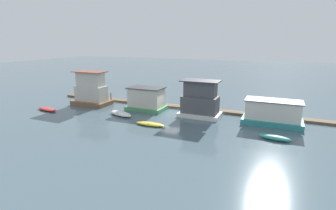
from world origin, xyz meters
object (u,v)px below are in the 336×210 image
object	(u,v)px
houseboat_white	(200,101)
dinghy_yellow	(150,124)
dinghy_red	(47,109)
mooring_post_near_right	(111,97)
houseboat_brown	(91,91)
dinghy_white	(121,114)
houseboat_green	(146,99)
houseboat_teal	(272,113)
dinghy_teal	(275,138)

from	to	relation	value
houseboat_white	dinghy_yellow	size ratio (longest dim) A/B	1.47
dinghy_red	mooring_post_near_right	size ratio (longest dim) A/B	2.44
mooring_post_near_right	houseboat_brown	bearing A→B (deg)	-123.62
houseboat_white	dinghy_white	distance (m)	10.73
houseboat_brown	dinghy_white	xyz separation A→B (m)	(7.65, -3.41, -1.94)
dinghy_white	houseboat_green	bearing A→B (deg)	66.95
dinghy_yellow	mooring_post_near_right	world-z (taller)	mooring_post_near_right
dinghy_red	dinghy_white	bearing A→B (deg)	10.43
houseboat_teal	mooring_post_near_right	world-z (taller)	houseboat_teal
houseboat_teal	dinghy_red	size ratio (longest dim) A/B	1.80
houseboat_brown	dinghy_teal	distance (m)	27.46
houseboat_brown	houseboat_green	xyz separation A→B (m)	(9.37, 0.65, -0.63)
dinghy_white	dinghy_yellow	xyz separation A→B (m)	(5.55, -2.19, -0.08)
dinghy_red	dinghy_yellow	size ratio (longest dim) A/B	1.04
mooring_post_near_right	dinghy_teal	bearing A→B (deg)	-16.12
houseboat_brown	dinghy_white	size ratio (longest dim) A/B	1.39
houseboat_green	dinghy_teal	xyz separation A→B (m)	(17.62, -5.31, -1.32)
houseboat_teal	dinghy_teal	xyz separation A→B (m)	(0.56, -5.33, -1.15)
dinghy_red	mooring_post_near_right	xyz separation A→B (m)	(5.30, 8.10, 0.60)
houseboat_brown	houseboat_teal	distance (m)	26.46
houseboat_green	houseboat_teal	xyz separation A→B (m)	(17.06, 0.02, -0.18)
houseboat_white	dinghy_teal	bearing A→B (deg)	-28.30
houseboat_green	dinghy_red	bearing A→B (deg)	-154.65
houseboat_teal	mooring_post_near_right	bearing A→B (deg)	175.45
houseboat_teal	dinghy_teal	distance (m)	5.48
houseboat_brown	houseboat_white	world-z (taller)	houseboat_brown
dinghy_yellow	dinghy_teal	world-z (taller)	dinghy_teal
dinghy_teal	houseboat_brown	bearing A→B (deg)	170.20
houseboat_white	dinghy_red	distance (m)	21.94
dinghy_red	dinghy_yellow	distance (m)	16.74
dinghy_yellow	mooring_post_near_right	bearing A→B (deg)	144.27
houseboat_white	mooring_post_near_right	size ratio (longest dim) A/B	3.46
houseboat_brown	houseboat_white	distance (m)	17.49
dinghy_red	houseboat_white	bearing A→B (deg)	15.73
dinghy_teal	mooring_post_near_right	size ratio (longest dim) A/B	2.08
houseboat_brown	dinghy_red	xyz separation A→B (m)	(-3.55, -5.47, -2.01)
houseboat_green	houseboat_teal	world-z (taller)	houseboat_green
dinghy_teal	houseboat_teal	bearing A→B (deg)	95.95
houseboat_teal	dinghy_yellow	bearing A→B (deg)	-154.66
houseboat_green	dinghy_yellow	distance (m)	7.46
houseboat_green	houseboat_teal	distance (m)	17.06
dinghy_red	houseboat_green	bearing A→B (deg)	25.35
houseboat_green	houseboat_brown	bearing A→B (deg)	-176.04
houseboat_white	mooring_post_near_right	bearing A→B (deg)	172.13
houseboat_brown	dinghy_red	distance (m)	6.83
houseboat_green	dinghy_teal	distance (m)	18.45
houseboat_green	houseboat_white	size ratio (longest dim) A/B	1.01
houseboat_teal	dinghy_teal	world-z (taller)	houseboat_teal
houseboat_white	dinghy_red	bearing A→B (deg)	-164.27
houseboat_teal	dinghy_yellow	distance (m)	14.70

